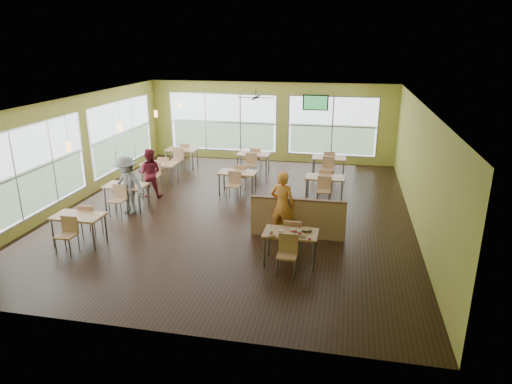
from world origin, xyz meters
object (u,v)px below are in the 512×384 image
(main_table, at_px, (290,237))
(half_wall_divider, at_px, (298,218))
(food_basket, at_px, (306,230))
(man_plaid, at_px, (282,205))

(main_table, xyz_separation_m, half_wall_divider, (0.00, 1.45, -0.11))
(half_wall_divider, distance_m, food_basket, 1.38)
(half_wall_divider, xyz_separation_m, food_basket, (0.34, -1.31, 0.26))
(main_table, relative_size, half_wall_divider, 0.63)
(main_table, distance_m, food_basket, 0.39)
(man_plaid, relative_size, food_basket, 6.95)
(half_wall_divider, relative_size, food_basket, 9.54)
(man_plaid, bearing_deg, food_basket, 134.49)
(food_basket, bearing_deg, main_table, -157.96)
(man_plaid, distance_m, food_basket, 1.43)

